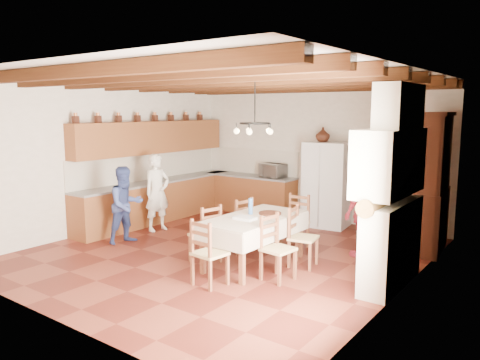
{
  "coord_description": "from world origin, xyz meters",
  "views": [
    {
      "loc": [
        4.85,
        -6.15,
        2.46
      ],
      "look_at": [
        0.1,
        0.3,
        1.25
      ],
      "focal_mm": 35.0,
      "sensor_mm": 36.0,
      "label": 1
    }
  ],
  "objects_px": {
    "chair_left_far": "(238,224)",
    "hutch": "(430,182)",
    "chair_end_far": "(295,222)",
    "person_woman_red": "(365,213)",
    "microwave": "(273,171)",
    "person_man": "(157,193)",
    "chair_right_near": "(278,248)",
    "person_woman_blue": "(126,205)",
    "chair_end_near": "(210,252)",
    "chair_left_near": "(205,233)",
    "chair_right_far": "(303,237)",
    "refrigerator": "(327,184)",
    "dining_table": "(254,222)"
  },
  "relations": [
    {
      "from": "chair_end_far",
      "to": "person_woman_red",
      "type": "xyz_separation_m",
      "value": [
        1.18,
        0.26,
        0.26
      ]
    },
    {
      "from": "chair_left_near",
      "to": "person_man",
      "type": "xyz_separation_m",
      "value": [
        -2.11,
        0.98,
        0.31
      ]
    },
    {
      "from": "person_woman_red",
      "to": "microwave",
      "type": "relative_size",
      "value": 2.59
    },
    {
      "from": "chair_right_near",
      "to": "person_woman_blue",
      "type": "xyz_separation_m",
      "value": [
        -3.28,
        -0.02,
        0.24
      ]
    },
    {
      "from": "dining_table",
      "to": "chair_right_near",
      "type": "relative_size",
      "value": 1.9
    },
    {
      "from": "chair_left_near",
      "to": "person_man",
      "type": "distance_m",
      "value": 2.35
    },
    {
      "from": "hutch",
      "to": "person_man",
      "type": "distance_m",
      "value": 5.19
    },
    {
      "from": "chair_end_near",
      "to": "person_woman_red",
      "type": "xyz_separation_m",
      "value": [
        1.25,
        2.53,
        0.26
      ]
    },
    {
      "from": "chair_end_far",
      "to": "person_woman_blue",
      "type": "bearing_deg",
      "value": -153.27
    },
    {
      "from": "chair_end_far",
      "to": "person_man",
      "type": "relative_size",
      "value": 0.61
    },
    {
      "from": "microwave",
      "to": "chair_end_far",
      "type": "bearing_deg",
      "value": -41.23
    },
    {
      "from": "chair_right_far",
      "to": "person_woman_blue",
      "type": "xyz_separation_m",
      "value": [
        -3.28,
        -0.77,
        0.24
      ]
    },
    {
      "from": "person_man",
      "to": "chair_left_far",
      "type": "bearing_deg",
      "value": -85.51
    },
    {
      "from": "dining_table",
      "to": "chair_right_near",
      "type": "xyz_separation_m",
      "value": [
        0.66,
        -0.34,
        -0.23
      ]
    },
    {
      "from": "chair_right_near",
      "to": "person_woman_blue",
      "type": "relative_size",
      "value": 0.67
    },
    {
      "from": "hutch",
      "to": "chair_right_near",
      "type": "bearing_deg",
      "value": -121.12
    },
    {
      "from": "dining_table",
      "to": "microwave",
      "type": "xyz_separation_m",
      "value": [
        -1.67,
        3.17,
        0.35
      ]
    },
    {
      "from": "chair_end_far",
      "to": "chair_right_near",
      "type": "bearing_deg",
      "value": -71.87
    },
    {
      "from": "chair_end_far",
      "to": "person_woman_red",
      "type": "height_order",
      "value": "person_woman_red"
    },
    {
      "from": "dining_table",
      "to": "chair_right_far",
      "type": "bearing_deg",
      "value": 31.81
    },
    {
      "from": "chair_left_far",
      "to": "microwave",
      "type": "xyz_separation_m",
      "value": [
        -1.01,
        2.73,
        0.58
      ]
    },
    {
      "from": "chair_end_near",
      "to": "chair_left_near",
      "type": "bearing_deg",
      "value": -39.31
    },
    {
      "from": "chair_left_far",
      "to": "chair_right_near",
      "type": "xyz_separation_m",
      "value": [
        1.32,
        -0.79,
        0.0
      ]
    },
    {
      "from": "chair_end_near",
      "to": "person_man",
      "type": "bearing_deg",
      "value": -24.82
    },
    {
      "from": "chair_end_near",
      "to": "person_woman_red",
      "type": "bearing_deg",
      "value": -109.94
    },
    {
      "from": "hutch",
      "to": "person_woman_blue",
      "type": "xyz_separation_m",
      "value": [
        -4.61,
        -2.86,
        -0.49
      ]
    },
    {
      "from": "hutch",
      "to": "person_woman_red",
      "type": "height_order",
      "value": "hutch"
    },
    {
      "from": "chair_right_far",
      "to": "chair_end_far",
      "type": "bearing_deg",
      "value": 27.46
    },
    {
      "from": "hutch",
      "to": "person_woman_red",
      "type": "relative_size",
      "value": 1.63
    },
    {
      "from": "chair_end_near",
      "to": "chair_right_far",
      "type": "bearing_deg",
      "value": -107.9
    },
    {
      "from": "chair_left_far",
      "to": "hutch",
      "type": "bearing_deg",
      "value": 138.94
    },
    {
      "from": "chair_end_far",
      "to": "person_woman_red",
      "type": "relative_size",
      "value": 0.65
    },
    {
      "from": "chair_left_near",
      "to": "person_woman_red",
      "type": "distance_m",
      "value": 2.68
    },
    {
      "from": "person_woman_blue",
      "to": "chair_left_near",
      "type": "bearing_deg",
      "value": -81.31
    },
    {
      "from": "chair_left_near",
      "to": "person_woman_red",
      "type": "xyz_separation_m",
      "value": [
        1.95,
        1.81,
        0.26
      ]
    },
    {
      "from": "refrigerator",
      "to": "person_man",
      "type": "height_order",
      "value": "refrigerator"
    },
    {
      "from": "chair_end_far",
      "to": "dining_table",
      "type": "bearing_deg",
      "value": -96.11
    },
    {
      "from": "chair_end_near",
      "to": "microwave",
      "type": "relative_size",
      "value": 1.68
    },
    {
      "from": "refrigerator",
      "to": "chair_left_far",
      "type": "distance_m",
      "value": 2.64
    },
    {
      "from": "chair_end_far",
      "to": "microwave",
      "type": "distance_m",
      "value": 2.7
    },
    {
      "from": "chair_left_near",
      "to": "person_woman_blue",
      "type": "xyz_separation_m",
      "value": [
        -1.91,
        -0.0,
        0.24
      ]
    },
    {
      "from": "chair_left_near",
      "to": "person_woman_blue",
      "type": "relative_size",
      "value": 0.67
    },
    {
      "from": "chair_left_far",
      "to": "dining_table",
      "type": "bearing_deg",
      "value": 67.25
    },
    {
      "from": "chair_end_near",
      "to": "microwave",
      "type": "distance_m",
      "value": 4.6
    },
    {
      "from": "chair_left_near",
      "to": "chair_end_far",
      "type": "bearing_deg",
      "value": 165.76
    },
    {
      "from": "chair_right_near",
      "to": "chair_end_near",
      "type": "bearing_deg",
      "value": 145.08
    },
    {
      "from": "refrigerator",
      "to": "person_woman_blue",
      "type": "bearing_deg",
      "value": -132.11
    },
    {
      "from": "chair_end_near",
      "to": "refrigerator",
      "type": "bearing_deg",
      "value": -80.88
    },
    {
      "from": "chair_left_near",
      "to": "dining_table",
      "type": "bearing_deg",
      "value": 129.28
    },
    {
      "from": "hutch",
      "to": "microwave",
      "type": "xyz_separation_m",
      "value": [
        -3.66,
        0.67,
        -0.15
      ]
    }
  ]
}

